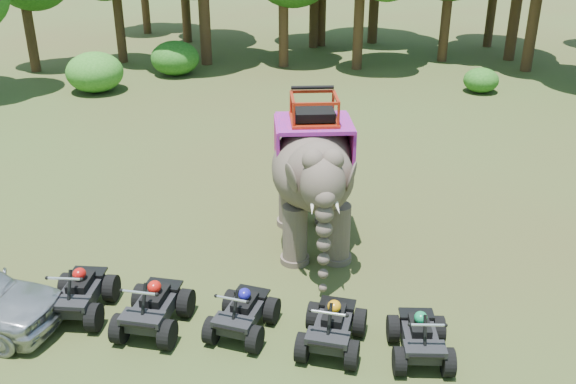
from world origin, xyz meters
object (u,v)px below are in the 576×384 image
atv_0 (78,288)px  atv_2 (242,308)px  atv_1 (153,302)px  atv_3 (333,321)px  elephant (313,171)px  atv_4 (421,332)px

atv_0 → atv_2: atv_0 is taller
atv_1 → atv_3: bearing=1.4°
elephant → atv_2: 4.46m
atv_1 → atv_3: 3.79m
elephant → atv_4: (2.80, -4.27, -1.45)m
atv_0 → atv_3: (5.58, -0.15, -0.02)m
atv_3 → atv_4: bearing=3.8°
atv_1 → atv_4: (5.54, 0.07, -0.06)m
atv_2 → atv_3: size_ratio=0.96×
atv_1 → atv_0: bearing=173.9°
elephant → atv_2: bearing=-115.7°
atv_3 → atv_4: atv_3 is taller
elephant → atv_0: bearing=-151.5°
atv_4 → atv_1: bearing=171.9°
atv_2 → atv_1: bearing=-165.9°
atv_0 → atv_4: atv_0 is taller
atv_4 → atv_2: bearing=169.0°
elephant → atv_1: size_ratio=2.77×
atv_0 → atv_1: atv_1 is taller
atv_2 → atv_0: bearing=-172.3°
atv_0 → atv_2: size_ratio=1.08×
atv_2 → atv_4: 3.66m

